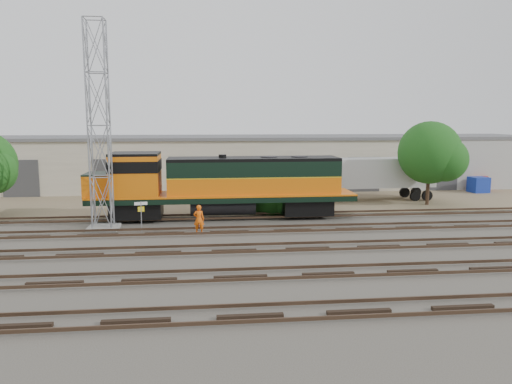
{
  "coord_description": "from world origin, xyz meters",
  "views": [
    {
      "loc": [
        -5.62,
        -28.89,
        7.06
      ],
      "look_at": [
        -2.06,
        4.0,
        2.2
      ],
      "focal_mm": 35.0,
      "sensor_mm": 36.0,
      "label": 1
    }
  ],
  "objects": [
    {
      "name": "signal_tower",
      "position": [
        -12.02,
        3.47,
        6.4
      ],
      "size": [
        1.94,
        1.94,
        13.11
      ],
      "rotation": [
        0.0,
        0.0,
        0.02
      ],
      "color": "gray",
      "rests_on": "ground"
    },
    {
      "name": "tree_east",
      "position": [
        13.12,
        9.86,
        4.2
      ],
      "size": [
        5.36,
        5.1,
        6.89
      ],
      "color": "#382619",
      "rests_on": "ground"
    },
    {
      "name": "sign_post",
      "position": [
        -9.48,
        2.38,
        1.37
      ],
      "size": [
        0.79,
        0.2,
        1.96
      ],
      "color": "gray",
      "rests_on": "ground"
    },
    {
      "name": "semi_trailer",
      "position": [
        8.77,
        12.83,
        2.32
      ],
      "size": [
        12.1,
        3.08,
        3.69
      ],
      "rotation": [
        0.0,
        0.0,
        0.06
      ],
      "color": "silver",
      "rests_on": "ground"
    },
    {
      "name": "locomotive",
      "position": [
        -4.53,
        6.0,
        2.55
      ],
      "size": [
        18.67,
        3.28,
        4.49
      ],
      "color": "black",
      "rests_on": "tracks"
    },
    {
      "name": "dirt_strip",
      "position": [
        0.0,
        15.0,
        0.01
      ],
      "size": [
        80.0,
        16.0,
        0.02
      ],
      "primitive_type": "cube",
      "color": "#726047",
      "rests_on": "ground"
    },
    {
      "name": "warehouse",
      "position": [
        0.04,
        22.98,
        2.65
      ],
      "size": [
        58.4,
        10.4,
        5.3
      ],
      "color": "beige",
      "rests_on": "ground"
    },
    {
      "name": "dumpster_red",
      "position": [
        21.84,
        17.66,
        0.7
      ],
      "size": [
        1.95,
        1.9,
        1.4
      ],
      "primitive_type": "cube",
      "rotation": [
        0.0,
        0.0,
        -0.43
      ],
      "color": "#9D1811",
      "rests_on": "ground"
    },
    {
      "name": "worker",
      "position": [
        -5.88,
        1.49,
        0.91
      ],
      "size": [
        0.71,
        0.52,
        1.83
      ],
      "primitive_type": "imported",
      "rotation": [
        0.0,
        0.0,
        3.02
      ],
      "color": "#FB600D",
      "rests_on": "ground"
    },
    {
      "name": "tree_mid",
      "position": [
        -0.28,
        7.83,
        1.83
      ],
      "size": [
        4.63,
        4.41,
        4.41
      ],
      "color": "#382619",
      "rests_on": "ground"
    },
    {
      "name": "ground",
      "position": [
        0.0,
        0.0,
        0.0
      ],
      "size": [
        140.0,
        140.0,
        0.0
      ],
      "primitive_type": "plane",
      "color": "#47423A",
      "rests_on": "ground"
    },
    {
      "name": "tracks",
      "position": [
        0.0,
        -3.0,
        0.08
      ],
      "size": [
        80.0,
        20.4,
        0.28
      ],
      "color": "black",
      "rests_on": "ground"
    },
    {
      "name": "dumpster_blue",
      "position": [
        20.94,
        16.31,
        0.75
      ],
      "size": [
        1.75,
        1.66,
        1.5
      ],
      "primitive_type": "cube",
      "rotation": [
        0.0,
        0.0,
        0.11
      ],
      "color": "#162F9C",
      "rests_on": "ground"
    }
  ]
}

